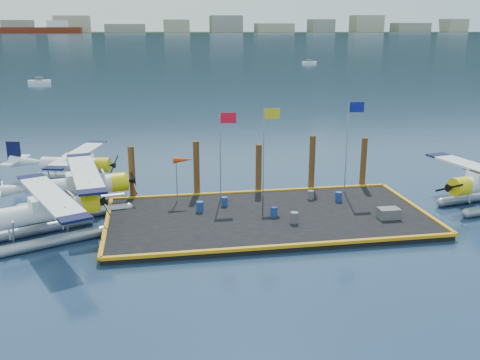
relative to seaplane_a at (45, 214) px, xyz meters
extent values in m
plane|color=navy|center=(13.30, 0.88, -1.57)|extent=(4000.00, 4000.00, 0.00)
cube|color=black|center=(13.30, 0.88, -1.37)|extent=(20.00, 10.00, 0.40)
cube|color=black|center=(13.30, 1100.88, -1.62)|extent=(3000.00, 500.00, 0.30)
cube|color=#5D1A0D|center=(-166.70, 860.88, 2.43)|extent=(150.00, 22.00, 10.00)
cube|color=white|center=(-126.70, 860.88, 11.43)|extent=(30.00, 16.00, 12.00)
cone|color=black|center=(-336.70, 1500.88, -1.57)|extent=(1400.00, 1400.00, 520.00)
cone|color=black|center=(-36.70, 1550.88, -1.57)|extent=(1300.00, 1300.00, 430.00)
cone|color=black|center=(363.30, 1450.88, -1.57)|extent=(1100.00, 1100.00, 360.00)
cone|color=#44575A|center=(763.30, 2200.88, -1.57)|extent=(1300.00, 1300.00, 560.00)
cone|color=#44575A|center=(1063.30, 2100.88, -1.57)|extent=(1000.00, 1000.00, 420.00)
cylinder|color=#90949D|center=(-0.86, 0.89, -1.25)|extent=(6.26, 3.24, 0.64)
cylinder|color=#90949D|center=(0.08, -1.24, -1.25)|extent=(6.26, 3.24, 0.64)
cylinder|color=white|center=(-0.20, -0.09, 0.18)|extent=(4.98, 3.06, 1.17)
cube|color=white|center=(0.38, 0.17, 0.55)|extent=(2.60, 2.01, 0.95)
cube|color=black|center=(0.67, 0.30, 0.76)|extent=(1.81, 1.62, 0.58)
cylinder|color=yellow|center=(2.32, 1.03, 0.18)|extent=(1.47, 1.55, 1.23)
cube|color=black|center=(3.14, 1.39, 0.18)|extent=(1.01, 2.18, 1.19)
cube|color=white|center=(0.38, 0.17, 1.08)|extent=(5.31, 9.36, 0.13)
cube|color=black|center=(-1.46, 4.34, 1.08)|extent=(1.84, 1.52, 0.14)
cube|color=black|center=(2.23, -4.00, 1.08)|extent=(1.84, 1.52, 0.14)
cylinder|color=#90949D|center=(0.71, 5.78, -1.24)|extent=(6.80, 1.96, 0.66)
cylinder|color=#90949D|center=(1.18, 3.41, -1.24)|extent=(6.80, 1.96, 0.66)
cylinder|color=white|center=(1.16, 4.64, 0.24)|extent=(5.24, 2.17, 1.21)
cube|color=white|center=(1.81, 4.76, 0.62)|extent=(2.60, 1.65, 0.99)
cube|color=black|center=(2.13, 4.83, 0.84)|extent=(1.73, 1.43, 0.60)
cylinder|color=yellow|center=(3.96, 5.19, 0.24)|extent=(1.32, 1.46, 1.27)
cube|color=black|center=(4.87, 5.37, 0.24)|extent=(0.54, 2.41, 1.23)
cube|color=white|center=(1.81, 4.76, 1.17)|extent=(3.52, 10.00, 0.13)
cube|color=black|center=(0.90, 9.39, 1.17)|extent=(1.80, 1.29, 0.14)
cube|color=black|center=(2.72, 0.14, 1.17)|extent=(1.80, 1.29, 0.14)
cylinder|color=#90949D|center=(0.10, 12.52, -1.27)|extent=(6.05, 2.11, 0.59)
cylinder|color=#90949D|center=(-0.45, 10.42, -1.27)|extent=(6.05, 2.11, 0.59)
cylinder|color=white|center=(0.01, 11.42, 0.05)|extent=(4.70, 2.20, 1.08)
cube|color=white|center=(0.58, 11.27, 0.40)|extent=(2.37, 1.59, 0.89)
cube|color=black|center=(0.87, 11.20, 0.60)|extent=(1.59, 1.35, 0.54)
cylinder|color=yellow|center=(2.49, 10.77, 0.05)|extent=(1.24, 1.35, 1.14)
cube|color=black|center=(3.30, 10.56, 0.05)|extent=(0.61, 2.13, 1.11)
cube|color=white|center=(0.58, 11.27, 0.89)|extent=(3.67, 8.94, 0.12)
cube|color=black|center=(1.65, 15.36, 0.89)|extent=(1.65, 1.23, 0.13)
cube|color=black|center=(-0.49, 7.18, 0.89)|extent=(1.65, 1.23, 0.13)
cube|color=black|center=(-4.37, 12.56, 0.94)|extent=(1.08, 0.39, 1.67)
cube|color=white|center=(-4.27, 12.54, 0.30)|extent=(1.70, 3.46, 0.10)
cylinder|color=#90949D|center=(28.86, 2.24, -1.25)|extent=(6.59, 1.95, 0.64)
cylinder|color=yellow|center=(26.18, 0.50, 0.19)|extent=(1.29, 1.42, 1.23)
cube|color=black|center=(25.29, 0.32, 0.19)|extent=(0.54, 2.33, 1.20)
cube|color=black|center=(27.34, 5.41, 1.09)|extent=(1.76, 1.26, 0.14)
cylinder|color=navy|center=(9.12, 2.30, -0.84)|extent=(0.47, 0.47, 0.67)
cylinder|color=navy|center=(13.63, 0.60, -0.85)|extent=(0.45, 0.45, 0.63)
cylinder|color=navy|center=(18.70, 2.83, -0.85)|extent=(0.45, 0.45, 0.64)
cylinder|color=#525156|center=(14.58, -0.77, -0.82)|extent=(0.49, 0.49, 0.69)
cylinder|color=#525156|center=(16.95, 3.56, -0.86)|extent=(0.44, 0.44, 0.61)
cylinder|color=navy|center=(10.85, 3.19, -0.87)|extent=(0.42, 0.42, 0.60)
cube|color=#525156|center=(20.62, -0.92, -0.85)|extent=(1.29, 0.86, 0.64)
cylinder|color=gray|center=(10.80, 4.68, 1.83)|extent=(0.08, 0.08, 6.00)
cube|color=red|center=(11.35, 4.68, 4.48)|extent=(1.10, 0.03, 0.70)
cylinder|color=gray|center=(13.80, 4.68, 1.93)|extent=(0.08, 0.08, 6.20)
cube|color=gold|center=(14.35, 4.68, 4.68)|extent=(1.10, 0.03, 0.70)
cylinder|color=gray|center=(19.80, 4.68, 2.08)|extent=(0.08, 0.08, 6.50)
cube|color=navy|center=(20.35, 4.68, 4.98)|extent=(1.10, 0.03, 0.70)
cylinder|color=gray|center=(7.80, 4.68, 0.33)|extent=(0.07, 0.07, 3.00)
cone|color=red|center=(8.30, 4.68, 1.73)|extent=(1.40, 0.44, 0.44)
cylinder|color=#4C2F15|center=(4.80, 6.28, 0.43)|extent=(0.44, 0.44, 4.00)
cylinder|color=#4C2F15|center=(9.30, 6.28, 0.53)|extent=(0.44, 0.44, 4.20)
cylinder|color=#4C2F15|center=(13.80, 6.28, 0.33)|extent=(0.44, 0.44, 3.80)
cylinder|color=#4C2F15|center=(17.80, 6.28, 0.58)|extent=(0.44, 0.44, 4.30)
cylinder|color=#4C2F15|center=(21.80, 6.28, 0.43)|extent=(0.44, 0.44, 4.00)
camera|label=1|loc=(6.18, -30.31, 10.43)|focal=40.00mm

